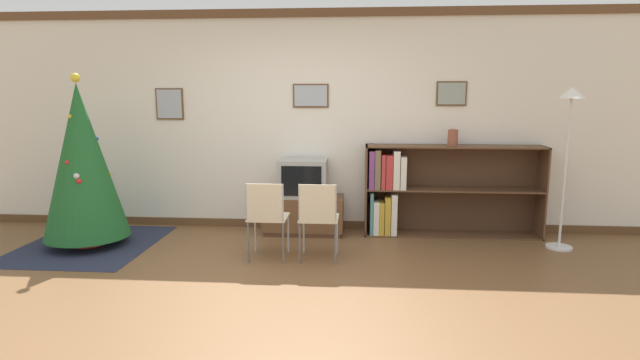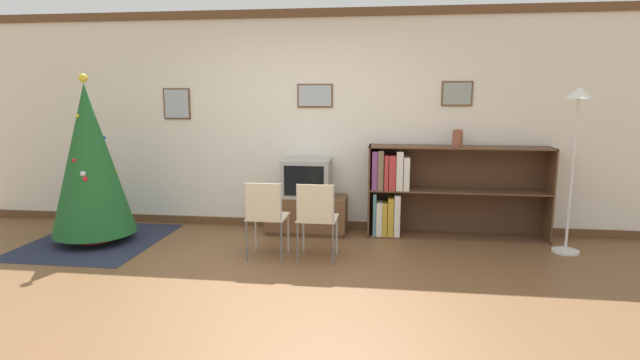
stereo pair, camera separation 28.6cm
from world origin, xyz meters
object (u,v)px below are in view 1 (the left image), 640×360
(television, at_px, (303,178))
(folding_chair_left, at_px, (267,215))
(vase, at_px, (453,137))
(standing_lamp, at_px, (569,126))
(folding_chair_right, at_px, (318,216))
(bookshelf, at_px, (420,190))
(christmas_tree, at_px, (82,162))
(tv_console, at_px, (304,215))

(television, xyz_separation_m, folding_chair_left, (-0.26, -1.02, -0.22))
(vase, xyz_separation_m, standing_lamp, (1.14, -0.43, 0.17))
(folding_chair_left, xyz_separation_m, folding_chair_right, (0.53, 0.00, 0.00))
(folding_chair_left, relative_size, bookshelf, 0.39)
(folding_chair_right, bearing_deg, vase, 35.28)
(folding_chair_right, bearing_deg, standing_lamp, 13.55)
(christmas_tree, height_order, tv_console, christmas_tree)
(christmas_tree, bearing_deg, tv_console, 16.06)
(folding_chair_right, bearing_deg, television, 104.50)
(television, distance_m, vase, 1.84)
(television, xyz_separation_m, standing_lamp, (2.90, -0.38, 0.67))
(folding_chair_left, relative_size, vase, 4.17)
(vase, relative_size, standing_lamp, 0.11)
(standing_lamp, bearing_deg, folding_chair_right, -166.45)
(tv_console, height_order, vase, vase)
(christmas_tree, xyz_separation_m, folding_chair_right, (2.64, -0.34, -0.48))
(tv_console, height_order, bookshelf, bookshelf)
(folding_chair_right, bearing_deg, tv_console, 104.47)
(tv_console, xyz_separation_m, bookshelf, (1.41, 0.06, 0.32))
(television, height_order, standing_lamp, standing_lamp)
(television, relative_size, standing_lamp, 0.33)
(television, bearing_deg, bookshelf, 2.47)
(standing_lamp, bearing_deg, tv_console, 172.41)
(folding_chair_left, bearing_deg, folding_chair_right, 0.00)
(vase, distance_m, standing_lamp, 1.23)
(folding_chair_left, relative_size, folding_chair_right, 1.00)
(television, height_order, vase, vase)
(folding_chair_right, height_order, bookshelf, bookshelf)
(folding_chair_right, bearing_deg, christmas_tree, 172.70)
(folding_chair_right, relative_size, vase, 4.17)
(standing_lamp, bearing_deg, television, 172.46)
(folding_chair_left, height_order, bookshelf, bookshelf)
(tv_console, distance_m, bookshelf, 1.45)
(folding_chair_left, relative_size, standing_lamp, 0.46)
(christmas_tree, relative_size, tv_console, 1.97)
(tv_console, height_order, television, television)
(tv_console, relative_size, television, 1.69)
(tv_console, distance_m, standing_lamp, 3.14)
(tv_console, bearing_deg, folding_chair_left, -104.47)
(folding_chair_left, distance_m, folding_chair_right, 0.53)
(christmas_tree, xyz_separation_m, tv_console, (2.38, 0.69, -0.72))
(christmas_tree, distance_m, folding_chair_left, 2.20)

